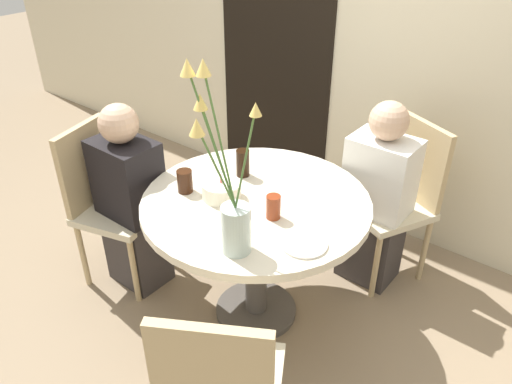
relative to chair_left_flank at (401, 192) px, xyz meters
name	(u,v)px	position (x,y,z in m)	size (l,w,h in m)	color
ground_plane	(256,311)	(-0.39, -0.80, -0.52)	(16.00, 16.00, 0.00)	#89755B
wall_back	(389,24)	(-0.39, 0.40, 0.78)	(8.00, 0.05, 2.60)	beige
doorway_panel	(275,50)	(-1.16, 0.37, 0.50)	(0.90, 0.01, 2.05)	black
dining_table	(256,222)	(-0.39, -0.80, 0.07)	(1.08, 1.08, 0.72)	beige
chair_left_flank	(401,192)	(0.00, 0.00, 0.00)	(0.53, 0.53, 0.92)	beige
chair_far_back	(106,196)	(-1.24, -1.04, 0.00)	(0.49, 0.49, 0.92)	beige
birthday_cake	(221,190)	(-0.52, -0.89, 0.24)	(0.18, 0.18, 0.12)	white
flower_vase	(230,202)	(-0.23, -1.15, 0.43)	(0.26, 0.26, 0.76)	#B2C6C1
side_plate	(304,244)	(-0.02, -0.95, 0.20)	(0.19, 0.19, 0.01)	silver
drink_glass_0	(185,181)	(-0.69, -0.95, 0.25)	(0.07, 0.07, 0.11)	#33190C
drink_glass_1	(243,163)	(-0.58, -0.66, 0.27)	(0.07, 0.07, 0.14)	black
drink_glass_2	(273,207)	(-0.23, -0.87, 0.25)	(0.06, 0.06, 0.11)	maroon
person_guest	(377,201)	(-0.07, -0.14, -0.01)	(0.34, 0.24, 1.08)	#383333
person_boy	(131,205)	(-1.09, -1.00, -0.01)	(0.34, 0.24, 1.08)	#383333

